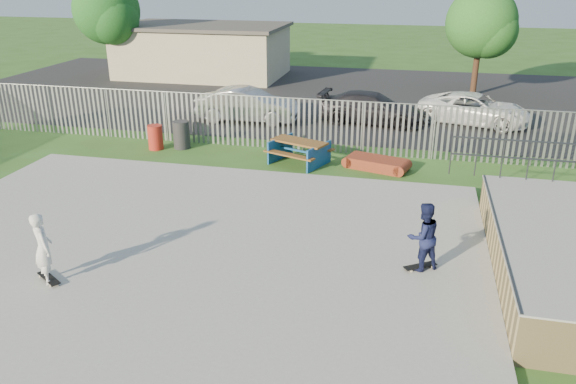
% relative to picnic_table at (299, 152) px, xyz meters
% --- Properties ---
extents(ground, '(120.00, 120.00, 0.00)m').
position_rel_picnic_table_xyz_m(ground, '(-1.56, -7.46, -0.43)').
color(ground, '#32541D').
rests_on(ground, ground).
extents(concrete_slab, '(15.00, 12.00, 0.15)m').
position_rel_picnic_table_xyz_m(concrete_slab, '(-1.56, -7.46, -0.35)').
color(concrete_slab, '#989893').
rests_on(concrete_slab, ground).
extents(fence, '(26.04, 16.02, 2.00)m').
position_rel_picnic_table_xyz_m(fence, '(-0.56, -2.88, 0.57)').
color(fence, gray).
rests_on(fence, ground).
extents(picnic_table, '(2.44, 2.24, 0.84)m').
position_rel_picnic_table_xyz_m(picnic_table, '(0.00, 0.00, 0.00)').
color(picnic_table, brown).
rests_on(picnic_table, ground).
extents(funbox, '(2.08, 1.44, 0.38)m').
position_rel_picnic_table_xyz_m(funbox, '(2.75, 0.02, -0.24)').
color(funbox, maroon).
rests_on(funbox, ground).
extents(trash_bin_red, '(0.56, 0.56, 0.94)m').
position_rel_picnic_table_xyz_m(trash_bin_red, '(-5.74, 0.39, 0.04)').
color(trash_bin_red, '#A82519').
rests_on(trash_bin_red, ground).
extents(trash_bin_grey, '(0.64, 0.64, 1.06)m').
position_rel_picnic_table_xyz_m(trash_bin_grey, '(-4.81, 0.74, 0.11)').
color(trash_bin_grey, '#27272A').
rests_on(trash_bin_grey, ground).
extents(parking_lot, '(40.00, 18.00, 0.02)m').
position_rel_picnic_table_xyz_m(parking_lot, '(-1.56, 11.54, -0.42)').
color(parking_lot, black).
rests_on(parking_lot, ground).
extents(car_silver, '(4.62, 1.72, 1.51)m').
position_rel_picnic_table_xyz_m(car_silver, '(-3.45, 5.10, 0.35)').
color(car_silver, '#AEAEB3').
rests_on(car_silver, parking_lot).
extents(car_dark, '(4.88, 2.40, 1.37)m').
position_rel_picnic_table_xyz_m(car_dark, '(2.02, 6.08, 0.28)').
color(car_dark, '#222127').
rests_on(car_dark, parking_lot).
extents(car_white, '(5.24, 3.45, 1.34)m').
position_rel_picnic_table_xyz_m(car_white, '(6.49, 6.98, 0.26)').
color(car_white, white).
rests_on(car_white, parking_lot).
extents(building, '(10.40, 6.40, 3.20)m').
position_rel_picnic_table_xyz_m(building, '(-9.56, 15.54, 1.18)').
color(building, '#BCAE90').
rests_on(building, ground).
extents(tree_left, '(3.95, 3.95, 6.09)m').
position_rel_picnic_table_xyz_m(tree_left, '(-14.55, 13.04, 3.67)').
color(tree_left, '#3D2B18').
rests_on(tree_left, ground).
extents(tree_mid, '(3.68, 3.68, 5.68)m').
position_rel_picnic_table_xyz_m(tree_mid, '(6.91, 13.34, 3.40)').
color(tree_mid, '#442A1B').
rests_on(tree_mid, ground).
extents(skateboard_a, '(0.78, 0.61, 0.08)m').
position_rel_picnic_table_xyz_m(skateboard_a, '(4.32, -7.04, -0.24)').
color(skateboard_a, black).
rests_on(skateboard_a, concrete_slab).
extents(skateboard_b, '(0.78, 0.60, 0.08)m').
position_rel_picnic_table_xyz_m(skateboard_b, '(-3.65, -9.43, -0.24)').
color(skateboard_b, black).
rests_on(skateboard_b, concrete_slab).
extents(skater_navy, '(0.99, 0.95, 1.62)m').
position_rel_picnic_table_xyz_m(skater_navy, '(4.32, -7.04, 0.53)').
color(skater_navy, '#14193F').
rests_on(skater_navy, concrete_slab).
extents(skater_white, '(0.70, 0.68, 1.62)m').
position_rel_picnic_table_xyz_m(skater_white, '(-3.65, -9.43, 0.53)').
color(skater_white, silver).
rests_on(skater_white, concrete_slab).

